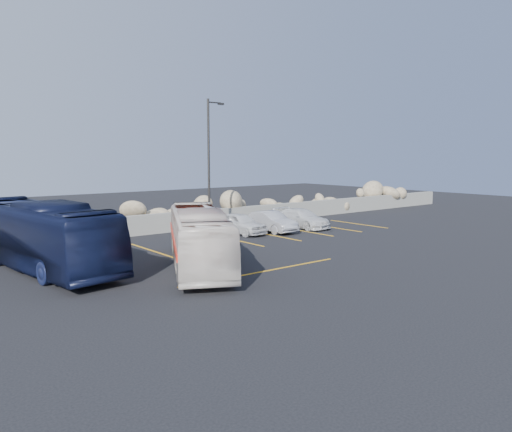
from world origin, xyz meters
TOP-DOWN VIEW (x-y plane):
  - ground at (0.00, 0.00)m, footprint 90.00×90.00m
  - seawall at (0.00, 12.00)m, footprint 60.00×0.40m
  - riprap_pile at (0.00, 13.20)m, footprint 54.00×2.80m
  - parking_lines at (4.64, 5.57)m, footprint 18.16×9.36m
  - lamppost at (2.56, 9.50)m, footprint 1.14×0.18m
  - vintage_bus at (-2.58, 2.57)m, footprint 6.05×8.99m
  - tour_coach at (-7.92, 6.41)m, footprint 3.62×10.49m
  - car_a at (4.16, 8.68)m, footprint 1.84×3.87m
  - car_b at (6.15, 8.13)m, footprint 1.40×3.88m
  - car_c at (8.87, 8.22)m, footprint 1.85×4.30m

SIDE VIEW (x-z plane):
  - ground at x=0.00m, z-range 0.00..0.00m
  - parking_lines at x=4.64m, z-range 0.00..0.01m
  - seawall at x=0.00m, z-range 0.00..1.20m
  - car_c at x=8.87m, z-range 0.00..1.23m
  - car_b at x=6.15m, z-range 0.00..1.27m
  - car_a at x=4.16m, z-range 0.00..1.28m
  - vintage_bus at x=-2.58m, z-range 0.00..2.52m
  - riprap_pile at x=0.00m, z-range 0.00..2.60m
  - tour_coach at x=-7.92m, z-range 0.00..2.86m
  - lamppost at x=2.56m, z-range 0.30..8.30m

